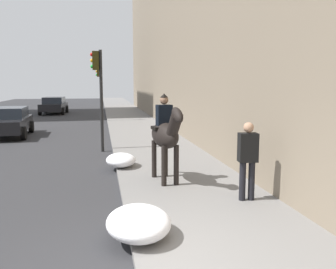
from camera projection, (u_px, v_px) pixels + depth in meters
The scene contains 9 objects.
sidewalk_slab at pixel (252, 263), 5.35m from camera, with size 120.00×3.38×0.12m, color slate.
mounted_horse_near at pixel (166, 134), 9.35m from camera, with size 2.15×0.75×2.26m.
pedestrian_greeting at pixel (248, 156), 7.88m from camera, with size 0.29×0.42×1.70m.
car_near_lane at pixel (10, 121), 18.27m from camera, with size 4.39×2.00×1.44m.
car_far_lane at pixel (54, 105), 31.72m from camera, with size 4.26×2.19×1.44m.
traffic_light_near_curb at pixel (99, 84), 13.93m from camera, with size 0.20×0.44×3.87m.
traffic_light_far_curb at pixel (100, 84), 24.59m from camera, with size 0.20×0.44×3.80m.
snow_pile_near at pixel (138, 223), 6.08m from camera, with size 1.39×1.07×0.48m, color white.
snow_pile_far at pixel (121, 160), 11.20m from camera, with size 1.17×0.90×0.40m, color white.
Camera 1 is at (-4.73, 0.42, 2.64)m, focal length 39.42 mm.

